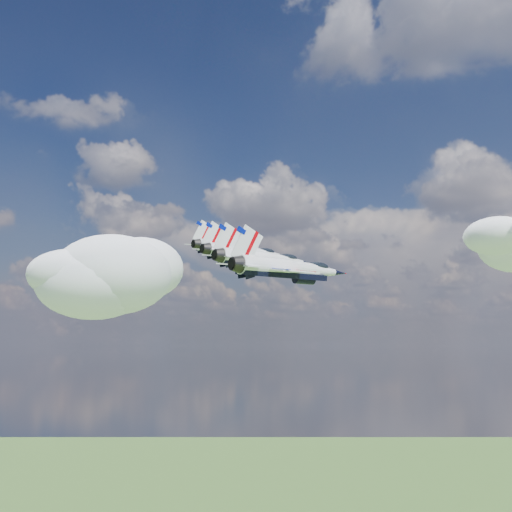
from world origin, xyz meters
The scene contains 5 objects.
cloud_left centered at (-81.78, 67.51, 158.34)m, with size 43.29×34.02×17.01m, color white.
jet_0 centered at (-8.14, 27.04, 155.98)m, with size 9.63×14.26×4.26m, color white, non-canonical shape.
jet_1 centered at (0.08, 18.12, 153.48)m, with size 9.63×14.26×4.26m, color white, non-canonical shape.
jet_2 centered at (8.29, 9.20, 150.97)m, with size 9.63×14.26×4.26m, color white, non-canonical shape.
jet_3 centered at (16.50, 0.28, 148.47)m, with size 9.63×14.26×4.26m, color silver, non-canonical shape.
Camera 1 is at (45.34, -53.52, 141.15)m, focal length 45.00 mm.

